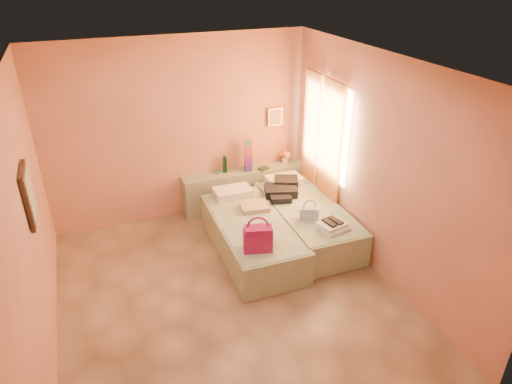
{
  "coord_description": "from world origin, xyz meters",
  "views": [
    {
      "loc": [
        -1.32,
        -4.22,
        3.75
      ],
      "look_at": [
        0.68,
        0.85,
        0.91
      ],
      "focal_mm": 32.0,
      "sensor_mm": 36.0,
      "label": 1
    }
  ],
  "objects_px": {
    "water_bottle": "(225,164)",
    "bed_right": "(306,221)",
    "green_book": "(264,168)",
    "magenta_handbag": "(258,238)",
    "blue_handbag": "(309,213)",
    "towel_stack": "(334,226)",
    "headboard_ledge": "(245,188)",
    "flower_vase": "(285,156)",
    "bed_left": "(252,236)"
  },
  "relations": [
    {
      "from": "towel_stack",
      "to": "water_bottle",
      "type": "bearing_deg",
      "value": 114.03
    },
    {
      "from": "green_book",
      "to": "flower_vase",
      "type": "relative_size",
      "value": 0.65
    },
    {
      "from": "bed_left",
      "to": "headboard_ledge",
      "type": "bearing_deg",
      "value": 74.99
    },
    {
      "from": "flower_vase",
      "to": "green_book",
      "type": "bearing_deg",
      "value": -167.12
    },
    {
      "from": "bed_right",
      "to": "water_bottle",
      "type": "xyz_separation_m",
      "value": [
        -0.84,
        1.26,
        0.53
      ]
    },
    {
      "from": "headboard_ledge",
      "to": "bed_left",
      "type": "bearing_deg",
      "value": -106.16
    },
    {
      "from": "bed_left",
      "to": "towel_stack",
      "type": "relative_size",
      "value": 5.71
    },
    {
      "from": "bed_left",
      "to": "blue_handbag",
      "type": "height_order",
      "value": "blue_handbag"
    },
    {
      "from": "green_book",
      "to": "magenta_handbag",
      "type": "relative_size",
      "value": 0.46
    },
    {
      "from": "green_book",
      "to": "towel_stack",
      "type": "xyz_separation_m",
      "value": [
        0.25,
        -1.83,
        -0.11
      ]
    },
    {
      "from": "water_bottle",
      "to": "blue_handbag",
      "type": "bearing_deg",
      "value": -66.15
    },
    {
      "from": "bed_left",
      "to": "towel_stack",
      "type": "height_order",
      "value": "towel_stack"
    },
    {
      "from": "green_book",
      "to": "blue_handbag",
      "type": "height_order",
      "value": "green_book"
    },
    {
      "from": "headboard_ledge",
      "to": "blue_handbag",
      "type": "xyz_separation_m",
      "value": [
        0.39,
        -1.53,
        0.26
      ]
    },
    {
      "from": "towel_stack",
      "to": "bed_right",
      "type": "bearing_deg",
      "value": 93.12
    },
    {
      "from": "green_book",
      "to": "magenta_handbag",
      "type": "height_order",
      "value": "magenta_handbag"
    },
    {
      "from": "bed_right",
      "to": "towel_stack",
      "type": "xyz_separation_m",
      "value": [
        0.04,
        -0.7,
        0.3
      ]
    },
    {
      "from": "blue_handbag",
      "to": "flower_vase",
      "type": "bearing_deg",
      "value": 100.53
    },
    {
      "from": "water_bottle",
      "to": "green_book",
      "type": "height_order",
      "value": "water_bottle"
    },
    {
      "from": "headboard_ledge",
      "to": "towel_stack",
      "type": "relative_size",
      "value": 5.86
    },
    {
      "from": "magenta_handbag",
      "to": "towel_stack",
      "type": "relative_size",
      "value": 1.02
    },
    {
      "from": "green_book",
      "to": "towel_stack",
      "type": "height_order",
      "value": "green_book"
    },
    {
      "from": "flower_vase",
      "to": "magenta_handbag",
      "type": "bearing_deg",
      "value": -122.98
    },
    {
      "from": "bed_left",
      "to": "green_book",
      "type": "height_order",
      "value": "green_book"
    },
    {
      "from": "water_bottle",
      "to": "bed_right",
      "type": "bearing_deg",
      "value": -56.49
    },
    {
      "from": "bed_right",
      "to": "magenta_handbag",
      "type": "xyz_separation_m",
      "value": [
        -1.07,
        -0.75,
        0.42
      ]
    },
    {
      "from": "green_book",
      "to": "blue_handbag",
      "type": "distance_m",
      "value": 1.46
    },
    {
      "from": "towel_stack",
      "to": "flower_vase",
      "type": "bearing_deg",
      "value": 84.85
    },
    {
      "from": "headboard_ledge",
      "to": "water_bottle",
      "type": "bearing_deg",
      "value": 168.94
    },
    {
      "from": "bed_right",
      "to": "towel_stack",
      "type": "bearing_deg",
      "value": -85.72
    },
    {
      "from": "magenta_handbag",
      "to": "blue_handbag",
      "type": "bearing_deg",
      "value": 39.55
    },
    {
      "from": "bed_right",
      "to": "flower_vase",
      "type": "height_order",
      "value": "flower_vase"
    },
    {
      "from": "water_bottle",
      "to": "green_book",
      "type": "distance_m",
      "value": 0.65
    },
    {
      "from": "water_bottle",
      "to": "bed_left",
      "type": "bearing_deg",
      "value": -92.63
    },
    {
      "from": "water_bottle",
      "to": "green_book",
      "type": "relative_size",
      "value": 1.58
    },
    {
      "from": "bed_right",
      "to": "blue_handbag",
      "type": "distance_m",
      "value": 0.48
    },
    {
      "from": "blue_handbag",
      "to": "bed_left",
      "type": "bearing_deg",
      "value": -173.71
    },
    {
      "from": "flower_vase",
      "to": "towel_stack",
      "type": "distance_m",
      "value": 1.95
    },
    {
      "from": "bed_left",
      "to": "water_bottle",
      "type": "xyz_separation_m",
      "value": [
        0.06,
        1.35,
        0.53
      ]
    },
    {
      "from": "water_bottle",
      "to": "green_book",
      "type": "bearing_deg",
      "value": -12.01
    },
    {
      "from": "headboard_ledge",
      "to": "water_bottle",
      "type": "distance_m",
      "value": 0.56
    },
    {
      "from": "bed_right",
      "to": "green_book",
      "type": "height_order",
      "value": "green_book"
    },
    {
      "from": "magenta_handbag",
      "to": "headboard_ledge",
      "type": "bearing_deg",
      "value": 89.21
    },
    {
      "from": "water_bottle",
      "to": "magenta_handbag",
      "type": "distance_m",
      "value": 2.03
    },
    {
      "from": "water_bottle",
      "to": "blue_handbag",
      "type": "height_order",
      "value": "water_bottle"
    },
    {
      "from": "bed_left",
      "to": "flower_vase",
      "type": "distance_m",
      "value": 1.81
    },
    {
      "from": "water_bottle",
      "to": "towel_stack",
      "type": "xyz_separation_m",
      "value": [
        0.88,
        -1.96,
        -0.23
      ]
    },
    {
      "from": "bed_right",
      "to": "flower_vase",
      "type": "relative_size",
      "value": 7.92
    },
    {
      "from": "bed_right",
      "to": "water_bottle",
      "type": "height_order",
      "value": "water_bottle"
    },
    {
      "from": "green_book",
      "to": "blue_handbag",
      "type": "relative_size",
      "value": 0.63
    }
  ]
}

